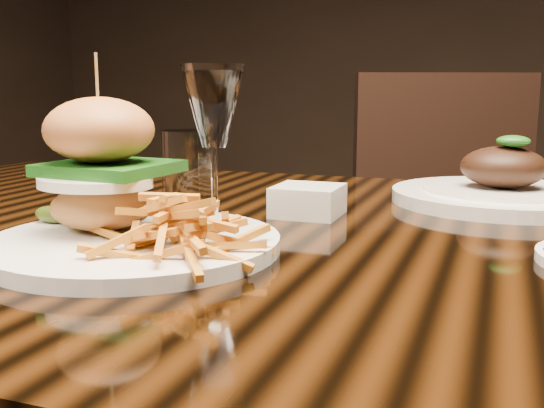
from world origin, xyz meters
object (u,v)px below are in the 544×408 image
(burger_plate, at_px, (126,202))
(chair_far, at_px, (455,243))
(wine_glass, at_px, (213,113))
(dining_table, at_px, (321,293))
(far_dish, at_px, (502,190))

(burger_plate, xyz_separation_m, chair_far, (0.25, 1.04, -0.26))
(wine_glass, bearing_deg, dining_table, 42.81)
(wine_glass, height_order, chair_far, chair_far)
(burger_plate, xyz_separation_m, wine_glass, (0.06, 0.07, 0.09))
(dining_table, distance_m, chair_far, 0.90)
(dining_table, bearing_deg, burger_plate, -135.17)
(dining_table, bearing_deg, wine_glass, -137.19)
(burger_plate, distance_m, far_dish, 0.54)
(burger_plate, bearing_deg, far_dish, 65.96)
(dining_table, height_order, far_dish, far_dish)
(wine_glass, height_order, far_dish, wine_glass)
(dining_table, relative_size, wine_glass, 8.69)
(burger_plate, bearing_deg, wine_glass, 63.96)
(wine_glass, bearing_deg, far_dish, 49.98)
(chair_far, bearing_deg, burger_plate, -126.42)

